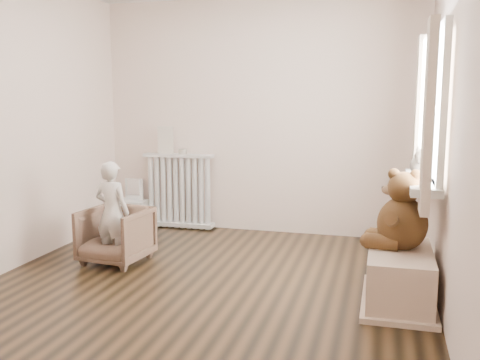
% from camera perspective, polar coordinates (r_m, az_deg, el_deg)
% --- Properties ---
extents(floor, '(3.60, 3.60, 0.01)m').
position_cam_1_polar(floor, '(4.55, -3.37, -10.79)').
color(floor, black).
rests_on(floor, ground).
extents(back_wall, '(3.60, 0.02, 2.60)m').
position_cam_1_polar(back_wall, '(6.02, 2.01, 6.71)').
color(back_wall, white).
rests_on(back_wall, ground).
extents(front_wall, '(3.60, 0.02, 2.60)m').
position_cam_1_polar(front_wall, '(2.65, -16.13, 3.49)').
color(front_wall, white).
rests_on(front_wall, ground).
extents(left_wall, '(0.02, 3.60, 2.60)m').
position_cam_1_polar(left_wall, '(5.15, -22.94, 5.63)').
color(left_wall, white).
rests_on(left_wall, ground).
extents(right_wall, '(0.02, 3.60, 2.60)m').
position_cam_1_polar(right_wall, '(4.08, 21.25, 5.04)').
color(right_wall, white).
rests_on(right_wall, ground).
extents(window, '(0.03, 0.90, 1.10)m').
position_cam_1_polar(window, '(4.37, 20.44, 7.27)').
color(window, white).
rests_on(window, right_wall).
extents(window_sill, '(0.22, 1.10, 0.06)m').
position_cam_1_polar(window_sill, '(4.41, 18.86, -0.20)').
color(window_sill, silver).
rests_on(window_sill, right_wall).
extents(curtain_left, '(0.06, 0.26, 1.30)m').
position_cam_1_polar(curtain_left, '(3.80, 19.48, 6.25)').
color(curtain_left, beige).
rests_on(curtain_left, right_wall).
extents(curtain_right, '(0.06, 0.26, 1.30)m').
position_cam_1_polar(curtain_right, '(4.93, 18.54, 6.80)').
color(curtain_right, beige).
rests_on(curtain_right, right_wall).
extents(radiator, '(0.83, 0.16, 0.87)m').
position_cam_1_polar(radiator, '(6.28, -6.52, -1.61)').
color(radiator, silver).
rests_on(radiator, floor).
extents(paper_doll, '(0.19, 0.02, 0.32)m').
position_cam_1_polar(paper_doll, '(6.26, -7.95, 4.24)').
color(paper_doll, beige).
rests_on(paper_doll, radiator).
extents(tin_a, '(0.10, 0.10, 0.06)m').
position_cam_1_polar(tin_a, '(6.19, -6.13, 3.01)').
color(tin_a, '#A59E8C').
rests_on(tin_a, radiator).
extents(toy_vanity, '(0.35, 0.25, 0.56)m').
position_cam_1_polar(toy_vanity, '(6.51, -11.37, -2.38)').
color(toy_vanity, silver).
rests_on(toy_vanity, floor).
extents(armchair, '(0.61, 0.63, 0.52)m').
position_cam_1_polar(armchair, '(5.10, -13.11, -5.76)').
color(armchair, brown).
rests_on(armchair, floor).
extents(child, '(0.37, 0.26, 0.94)m').
position_cam_1_polar(child, '(5.01, -13.47, -3.35)').
color(child, silver).
rests_on(child, armchair).
extents(toy_bench, '(0.46, 0.87, 0.41)m').
position_cam_1_polar(toy_bench, '(4.22, 16.63, -9.89)').
color(toy_bench, beige).
rests_on(toy_bench, floor).
extents(teddy_bear, '(0.53, 0.43, 0.59)m').
position_cam_1_polar(teddy_bear, '(4.15, 16.98, -3.47)').
color(teddy_bear, '#3B2310').
rests_on(teddy_bear, toy_bench).
extents(plush_cat, '(0.25, 0.32, 0.24)m').
position_cam_1_polar(plush_cat, '(4.49, 18.75, 1.62)').
color(plush_cat, slate).
rests_on(plush_cat, window_sill).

